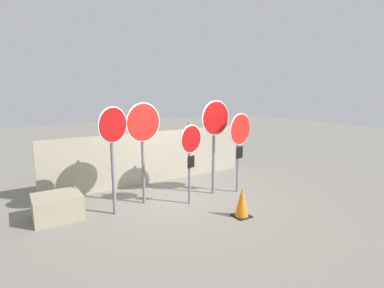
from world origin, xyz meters
The scene contains 9 objects.
ground_plane centered at (0.00, 0.00, 0.00)m, with size 40.00×40.00×0.00m, color gray.
fence_back centered at (0.00, 1.78, 0.77)m, with size 6.34×0.12×1.54m.
stop_sign_0 centered at (-1.74, 0.01, 1.74)m, with size 0.73×0.34×2.43m.
stop_sign_1 centered at (-0.92, 0.27, 1.81)m, with size 0.92×0.20×2.48m.
stop_sign_2 centered at (0.01, -0.35, 1.44)m, with size 0.67×0.20×2.04m.
stop_sign_3 centered at (0.94, -0.07, 1.82)m, with size 0.90×0.17×2.51m.
stop_sign_4 centered at (1.58, -0.32, 1.59)m, with size 0.83×0.21×2.17m.
traffic_cone_0 centered at (0.57, -1.58, 0.34)m, with size 0.37×0.37×0.68m.
storage_crate centered at (-2.89, 0.49, 0.27)m, with size 0.98×0.85×0.53m.
Camera 1 is at (-3.69, -6.29, 2.76)m, focal length 28.00 mm.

